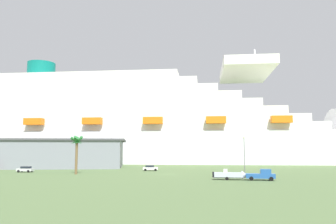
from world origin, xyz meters
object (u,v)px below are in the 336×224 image
at_px(pickup_truck, 262,175).
at_px(palm_tree, 77,144).
at_px(small_boat_on_trailer, 232,175).
at_px(street_lamp, 244,150).
at_px(parked_car_silver_sedan, 25,169).
at_px(cruise_ship, 107,128).
at_px(parked_car_white_van, 150,168).

height_order(pickup_truck, palm_tree, palm_tree).
xyz_separation_m(small_boat_on_trailer, palm_tree, (-35.24, 16.26, 6.46)).
height_order(street_lamp, parked_car_silver_sedan, street_lamp).
relative_size(palm_tree, parked_car_silver_sedan, 2.16).
bearing_deg(street_lamp, cruise_ship, 122.89).
bearing_deg(palm_tree, small_boat_on_trailer, -24.77).
bearing_deg(palm_tree, cruise_ship, 94.04).
distance_m(small_boat_on_trailer, parked_car_silver_sedan, 56.21).
xyz_separation_m(cruise_ship, street_lamp, (47.71, -73.79, -10.21)).
bearing_deg(pickup_truck, parked_car_white_van, 126.51).
distance_m(pickup_truck, small_boat_on_trailer, 5.82).
bearing_deg(pickup_truck, palm_tree, 156.93).
xyz_separation_m(parked_car_silver_sedan, parked_car_white_van, (33.38, 6.02, 0.00)).
bearing_deg(parked_car_white_van, street_lamp, -25.26).
height_order(palm_tree, parked_car_white_van, palm_tree).
height_order(pickup_truck, small_boat_on_trailer, pickup_truck).
distance_m(cruise_ship, pickup_truck, 105.40).
bearing_deg(palm_tree, parked_car_white_van, 37.78).
height_order(small_boat_on_trailer, palm_tree, palm_tree).
relative_size(pickup_truck, parked_car_silver_sedan, 1.34).
bearing_deg(small_boat_on_trailer, parked_car_white_van, 120.10).
distance_m(pickup_truck, parked_car_white_van, 38.87).
distance_m(cruise_ship, small_boat_on_trailer, 101.98).
distance_m(small_boat_on_trailer, street_lamp, 20.45).
relative_size(cruise_ship, street_lamp, 28.05).
xyz_separation_m(cruise_ship, palm_tree, (5.37, -76.02, -8.81)).
xyz_separation_m(street_lamp, parked_car_silver_sedan, (-57.91, 5.55, -5.20)).
relative_size(pickup_truck, palm_tree, 0.62).
height_order(palm_tree, street_lamp, palm_tree).
bearing_deg(pickup_truck, small_boat_on_trailer, 168.39).
bearing_deg(cruise_ship, parked_car_white_van, -69.56).
bearing_deg(palm_tree, pickup_truck, -23.07).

